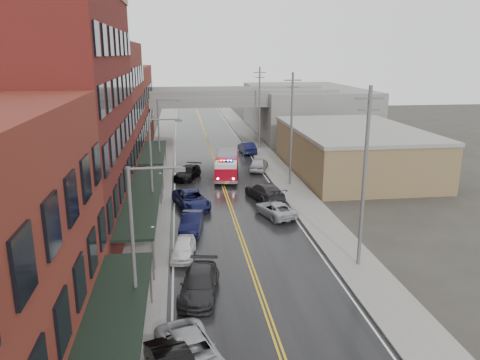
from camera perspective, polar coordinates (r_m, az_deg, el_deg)
road at (r=45.10m, az=-1.39°, el=-2.70°), size 11.00×160.00×0.02m
sidewalk_left at (r=44.95m, az=-10.69°, el=-2.95°), size 3.00×160.00×0.15m
sidewalk_right at (r=46.37m, az=7.63°, el=-2.24°), size 3.00×160.00×0.15m
curb_left at (r=44.88m, az=-8.59°, el=-2.88°), size 0.30×160.00×0.15m
curb_right at (r=45.98m, az=5.64°, el=-2.33°), size 0.30×160.00×0.15m
brick_building_b at (r=37.09m, az=-21.29°, el=6.62°), size 9.00×20.00×18.00m
brick_building_c at (r=54.29m, az=-16.89°, el=7.82°), size 9.00×15.00×15.00m
brick_building_far at (r=71.67m, az=-14.61°, el=8.42°), size 9.00×20.00×12.00m
tan_building at (r=57.65m, az=13.56°, el=3.40°), size 14.00×22.00×5.00m
right_far_block at (r=86.24m, az=7.82°, el=8.50°), size 18.00×30.00×8.00m
awning_0 at (r=20.16m, az=-15.66°, el=-18.14°), size 2.60×16.00×3.09m
awning_1 at (r=37.44m, az=-11.75°, el=-2.03°), size 2.60×18.00×3.09m
awning_2 at (r=54.37m, az=-10.47°, el=3.40°), size 2.60×13.00×3.09m
globe_lamp_1 at (r=30.99m, az=-10.55°, el=-6.98°), size 0.44×0.44×3.12m
globe_lamp_2 at (r=44.27m, az=-9.67°, el=-0.16°), size 0.44×0.44×3.12m
street_lamp_0 at (r=22.54m, az=-12.29°, el=-7.86°), size 2.64×0.22×9.00m
street_lamp_1 at (r=37.76m, az=-10.40°, el=1.64°), size 2.64×0.22×9.00m
street_lamp_2 at (r=53.44m, az=-9.60°, el=5.64°), size 2.64×0.22×9.00m
utility_pole_0 at (r=30.98m, az=14.93°, el=0.53°), size 1.80×0.24×12.00m
utility_pole_1 at (r=49.67m, az=6.29°, el=6.35°), size 1.80×0.24×12.00m
utility_pole_2 at (r=69.09m, az=2.38°, el=8.91°), size 1.80×0.24×12.00m
overpass at (r=75.23m, az=-4.02°, el=9.16°), size 40.00×10.00×7.50m
fire_truck at (r=53.47m, az=-1.60°, el=1.86°), size 3.96×8.04×2.83m
parked_car_left_2 at (r=22.69m, az=-5.90°, el=-20.32°), size 3.81×5.70×1.45m
parked_car_left_3 at (r=28.29m, az=-4.98°, el=-12.52°), size 2.95×5.42×1.49m
parked_car_left_4 at (r=33.34m, az=-6.94°, el=-8.26°), size 2.04×4.08×1.33m
parked_car_left_5 at (r=37.92m, az=-5.94°, el=-5.14°), size 2.18×4.70×1.49m
parked_car_left_6 at (r=43.60m, az=-5.95°, el=-2.36°), size 3.87×6.07×1.56m
parked_car_left_7 at (r=53.53m, az=-6.40°, el=0.90°), size 3.65×5.44×1.46m
parked_car_right_0 at (r=41.17m, az=4.28°, el=-3.56°), size 3.58×5.21×1.32m
parked_car_right_1 at (r=45.80m, az=3.03°, el=-1.37°), size 3.74×6.10×1.65m
parked_car_right_2 at (r=57.09m, az=2.32°, el=1.96°), size 3.18×5.03×1.60m
parked_car_right_3 at (r=66.86m, az=0.87°, el=3.95°), size 2.24×5.13×1.64m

